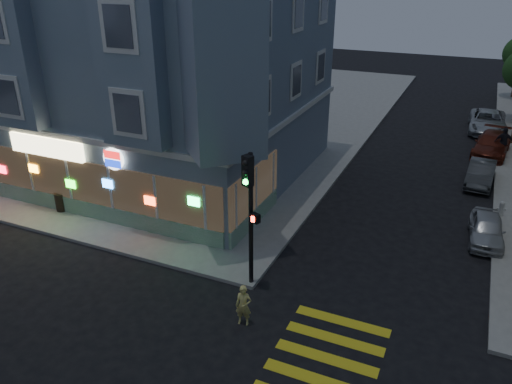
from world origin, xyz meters
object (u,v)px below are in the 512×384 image
Objects in this scene: parked_car_c at (492,145)px; parked_car_d at (488,122)px; pedestrian_b at (504,142)px; parked_car_b at (481,173)px; parked_car_a at (487,229)px; fire_hydrant at (502,208)px; traffic_signal at (250,199)px; running_child at (244,305)px; trash_can at (61,202)px.

parked_car_d reaches higher than parked_car_c.
parked_car_b is at bearing 65.50° from pedestrian_b.
pedestrian_b is 5.82m from parked_car_d.
parked_car_a is 4.79× the size of fire_hydrant.
traffic_signal is (-7.88, -19.08, 2.92)m from parked_car_c.
parked_car_a is at bearing 40.85° from running_child.
pedestrian_b is 2.62× the size of fire_hydrant.
fire_hydrant is at bearing 73.99° from parked_car_a.
parked_car_a is at bearing 16.24° from trash_can.
parked_car_d is (6.84, 26.26, 0.00)m from running_child.
trash_can is at bearing -157.30° from fire_hydrant.
parked_car_d is at bearing -92.29° from pedestrian_b.
running_child is 14.23m from fire_hydrant.
pedestrian_b is 20.55m from traffic_signal.
traffic_signal is 11.42m from trash_can.
parked_car_d reaches higher than trash_can.
trash_can is at bearing -131.34° from parked_car_d.
parked_car_c reaches higher than parked_car_b.
running_child is 3.56m from traffic_signal.
pedestrian_b reaches higher than parked_car_b.
pedestrian_b is at bearing 83.79° from parked_car_a.
parked_car_d is at bearing 92.82° from parked_car_b.
pedestrian_b is 0.55× the size of parked_car_a.
pedestrian_b is at bearing 80.63° from parked_car_b.
running_child is at bearing -106.63° from parked_car_d.
fire_hydrant is (0.96, -14.36, -0.21)m from parked_car_d.
parked_car_d is at bearing 50.69° from trash_can.
parked_car_d is 7.36× the size of fire_hydrant.
running_child is 0.31× the size of parked_car_c.
pedestrian_b is 0.37× the size of traffic_signal.
trash_can is (-19.34, -8.09, 0.07)m from fire_hydrant.
parked_car_c is 0.90× the size of parked_car_d.
pedestrian_b is 0.36× the size of parked_car_d.
parked_car_b is 4.10m from fire_hydrant.
parked_car_a is 11.15m from traffic_signal.
parked_car_c is at bearing 86.84° from parked_car_a.
traffic_signal is 7.12× the size of fire_hydrant.
running_child is 17.24m from parked_car_b.
fire_hydrant is 20.96m from trash_can.
running_child is at bearing -18.30° from trash_can.
parked_car_a is at bearing -90.83° from parked_car_d.
running_child is 0.43× the size of parked_car_a.
running_child reaches higher than fire_hydrant.
parked_car_a is at bearing -82.71° from parked_car_b.
traffic_signal is at bearing -130.53° from fire_hydrant.
running_child reaches higher than trash_can.
parked_car_a is 16.99m from parked_car_d.
fire_hydrant is (7.80, 11.91, -0.21)m from running_child.
parked_car_a is 0.72× the size of parked_car_c.
trash_can is at bearing 29.06° from pedestrian_b.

